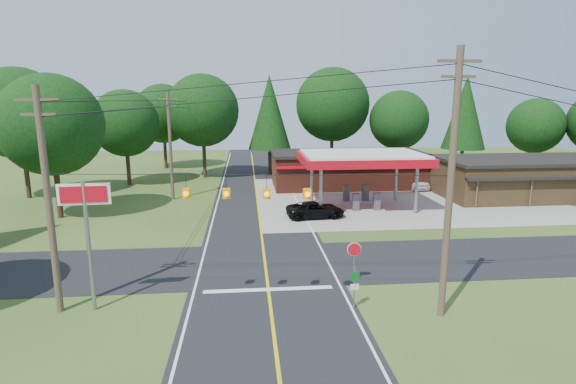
{
  "coord_description": "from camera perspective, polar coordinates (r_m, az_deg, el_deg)",
  "views": [
    {
      "loc": [
        -1.0,
        -24.69,
        9.44
      ],
      "look_at": [
        2.0,
        7.0,
        2.8
      ],
      "focal_mm": 28.0,
      "sensor_mm": 36.0,
      "label": 1
    }
  ],
  "objects": [
    {
      "name": "cross_road",
      "position": [
        26.45,
        -2.92,
        -9.11
      ],
      "size": [
        70.0,
        7.0,
        0.02
      ],
      "primitive_type": "cube",
      "color": "black",
      "rests_on": "ground"
    },
    {
      "name": "utility_pole_north",
      "position": [
        60.13,
        -10.72,
        7.11
      ],
      "size": [
        0.3,
        0.3,
        9.5
      ],
      "color": "#473828",
      "rests_on": "ground"
    },
    {
      "name": "utility_pole_near_left",
      "position": [
        21.86,
        -28.16,
        -0.82
      ],
      "size": [
        1.8,
        0.3,
        10.0
      ],
      "color": "#473828",
      "rests_on": "ground"
    },
    {
      "name": "lane_center_yellow",
      "position": [
        26.45,
        -2.92,
        -9.09
      ],
      "size": [
        0.15,
        110.0,
        0.0
      ],
      "primitive_type": "cube",
      "color": "yellow",
      "rests_on": "main_highway"
    },
    {
      "name": "overhead_beacons",
      "position": [
        18.97,
        -5.33,
        1.93
      ],
      "size": [
        17.04,
        2.04,
        1.03
      ],
      "color": "black",
      "rests_on": "ground"
    },
    {
      "name": "strip_building",
      "position": [
        50.51,
        29.73,
        1.66
      ],
      "size": [
        20.4,
        8.75,
        3.8
      ],
      "color": "#312314",
      "rests_on": "ground"
    },
    {
      "name": "suv_car",
      "position": [
        36.21,
        3.5,
        -2.29
      ],
      "size": [
        5.1,
        5.1,
        1.3
      ],
      "primitive_type": "imported",
      "rotation": [
        0.0,
        0.0,
        1.66
      ],
      "color": "black",
      "rests_on": "ground"
    },
    {
      "name": "treeline_backdrop",
      "position": [
        48.77,
        -3.31,
        9.47
      ],
      "size": [
        70.27,
        51.59,
        13.3
      ],
      "color": "#332316",
      "rests_on": "ground"
    },
    {
      "name": "utility_pole_near_right",
      "position": [
        19.94,
        19.93,
        1.01
      ],
      "size": [
        1.8,
        0.3,
        11.5
      ],
      "color": "#473828",
      "rests_on": "ground"
    },
    {
      "name": "main_highway",
      "position": [
        26.45,
        -2.92,
        -9.12
      ],
      "size": [
        8.0,
        120.0,
        0.02
      ],
      "primitive_type": "cube",
      "color": "black",
      "rests_on": "ground"
    },
    {
      "name": "big_stop_sign",
      "position": [
        21.5,
        -24.26,
        -3.0
      ],
      "size": [
        2.22,
        0.23,
        5.96
      ],
      "color": "gray",
      "rests_on": "ground"
    },
    {
      "name": "utility_pole_far_left",
      "position": [
        43.47,
        -14.73,
        5.8
      ],
      "size": [
        1.8,
        0.3,
        10.0
      ],
      "color": "#473828",
      "rests_on": "ground"
    },
    {
      "name": "ground",
      "position": [
        26.46,
        -2.92,
        -9.14
      ],
      "size": [
        120.0,
        120.0,
        0.0
      ],
      "primitive_type": "plane",
      "color": "#32501C",
      "rests_on": "ground"
    },
    {
      "name": "octagonal_stop_sign",
      "position": [
        23.69,
        8.41,
        -7.63
      ],
      "size": [
        0.77,
        0.16,
        2.19
      ],
      "color": "gray",
      "rests_on": "ground"
    },
    {
      "name": "route_sign_post",
      "position": [
        20.96,
        8.45,
        -11.45
      ],
      "size": [
        0.42,
        0.12,
        2.06
      ],
      "color": "gray",
      "rests_on": "ground"
    },
    {
      "name": "convenience_store",
      "position": [
        49.5,
        7.5,
        2.94
      ],
      "size": [
        16.4,
        7.55,
        3.8
      ],
      "color": "#5F281B",
      "rests_on": "ground"
    },
    {
      "name": "gas_canopy",
      "position": [
        39.34,
        9.39,
        4.07
      ],
      "size": [
        10.6,
        7.4,
        4.88
      ],
      "color": "gray",
      "rests_on": "ground"
    },
    {
      "name": "sedan_car",
      "position": [
        49.87,
        15.85,
        1.34
      ],
      "size": [
        4.61,
        4.61,
        1.57
      ],
      "primitive_type": "imported",
      "rotation": [
        0.0,
        0.0,
        0.0
      ],
      "color": "white",
      "rests_on": "ground"
    }
  ]
}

